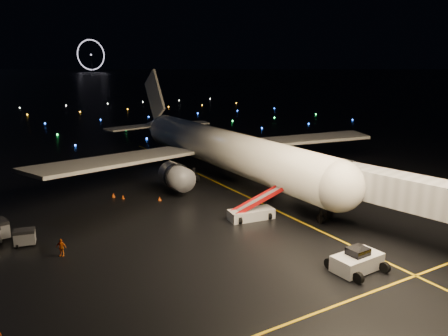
{
  "coord_description": "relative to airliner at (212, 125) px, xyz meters",
  "views": [
    {
      "loc": [
        -17.75,
        -29.89,
        16.86
      ],
      "look_at": [
        6.94,
        12.0,
        5.0
      ],
      "focal_mm": 35.0,
      "sensor_mm": 36.0,
      "label": 1
    }
  ],
  "objects": [
    {
      "name": "lane_centre",
      "position": [
        -1.36,
        -11.47,
        -7.71
      ],
      "size": [
        0.25,
        80.0,
        0.02
      ],
      "primitive_type": "cube",
      "color": "#E6B30A",
      "rests_on": "ground"
    },
    {
      "name": "ferris_wheel",
      "position": [
        156.64,
        693.53,
        18.28
      ],
      "size": [
        49.33,
        16.8,
        52.0
      ],
      "primitive_type": null,
      "rotation": [
        0.0,
        0.0,
        0.26
      ],
      "color": "black",
      "rests_on": "ground"
    },
    {
      "name": "crew_c",
      "position": [
        -25.32,
        -18.0,
        -6.91
      ],
      "size": [
        1.0,
        0.89,
        1.62
      ],
      "primitive_type": "imported",
      "rotation": [
        0.0,
        0.0,
        -0.65
      ],
      "color": "orange",
      "rests_on": "ground"
    },
    {
      "name": "safety_cone_1",
      "position": [
        -15.35,
        -4.43,
        -7.49
      ],
      "size": [
        0.42,
        0.42,
        0.46
      ],
      "primitive_type": "cone",
      "rotation": [
        0.0,
        0.0,
        0.03
      ],
      "color": "#E5510D",
      "rests_on": "ground"
    },
    {
      "name": "taxiway_lights",
      "position": [
        -13.36,
        79.53,
        -7.54
      ],
      "size": [
        164.0,
        92.0,
        0.36
      ],
      "primitive_type": null,
      "color": "black",
      "rests_on": "ground"
    },
    {
      "name": "safety_cone_2",
      "position": [
        -16.22,
        -3.2,
        -7.44
      ],
      "size": [
        0.5,
        0.5,
        0.55
      ],
      "primitive_type": "cone",
      "rotation": [
        0.0,
        0.0,
        -0.03
      ],
      "color": "#E5510D",
      "rests_on": "ground"
    },
    {
      "name": "baggage_cart_0",
      "position": [
        -27.82,
        -13.84,
        -6.94
      ],
      "size": [
        2.06,
        1.63,
        1.57
      ],
      "primitive_type": "cube",
      "rotation": [
        0.0,
        0.0,
        -0.2
      ],
      "color": "gray",
      "rests_on": "ground"
    },
    {
      "name": "pushback_tug",
      "position": [
        -4.79,
        -33.38,
        -6.71
      ],
      "size": [
        4.36,
        2.44,
        2.03
      ],
      "primitive_type": "cube",
      "rotation": [
        0.0,
        0.0,
        0.05
      ],
      "color": "silver",
      "rests_on": "ground"
    },
    {
      "name": "belt_loader",
      "position": [
        -5.48,
        -18.78,
        -5.94
      ],
      "size": [
        7.54,
        3.01,
        3.56
      ],
      "primitive_type": null,
      "rotation": [
        0.0,
        0.0,
        -0.14
      ],
      "color": "silver",
      "rests_on": "ground"
    },
    {
      "name": "safety_cone_0",
      "position": [
        -11.65,
        -7.48,
        -7.46
      ],
      "size": [
        0.6,
        0.6,
        0.53
      ],
      "primitive_type": "cone",
      "rotation": [
        0.0,
        0.0,
        -0.35
      ],
      "color": "#E5510D",
      "rests_on": "ground"
    },
    {
      "name": "airliner",
      "position": [
        0.0,
        0.0,
        0.0
      ],
      "size": [
        55.01,
        52.31,
        15.44
      ],
      "primitive_type": null,
      "rotation": [
        0.0,
        0.0,
        0.01
      ],
      "color": "white",
      "rests_on": "ground"
    }
  ]
}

